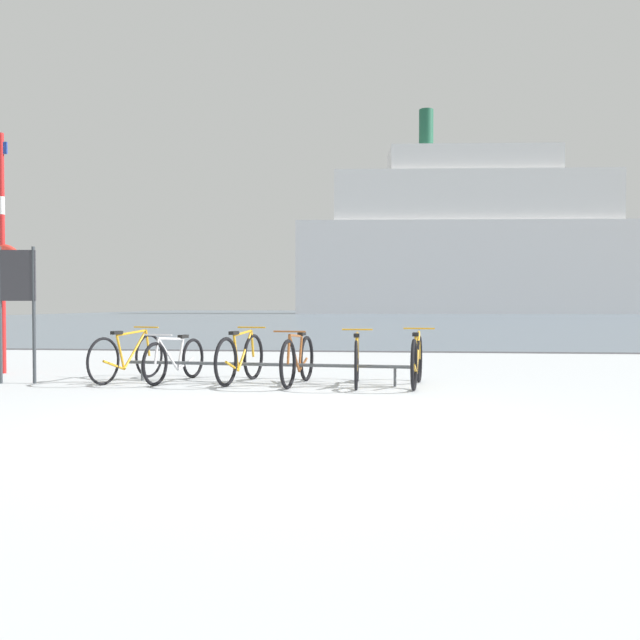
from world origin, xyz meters
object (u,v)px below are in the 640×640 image
object	(u,v)px
bicycle_4	(357,360)
bicycle_5	(417,360)
info_sign	(17,291)
bicycle_2	(240,358)
rescue_post	(3,259)
bicycle_3	(298,360)
ferry_ship	(478,245)
bicycle_1	(175,360)
bicycle_0	(128,357)

from	to	relation	value
bicycle_4	bicycle_5	size ratio (longest dim) A/B	1.02
info_sign	bicycle_2	bearing A→B (deg)	6.55
bicycle_5	rescue_post	distance (m)	7.15
bicycle_3	ferry_ship	xyz separation A→B (m)	(13.32, 76.12, 8.37)
bicycle_1	bicycle_2	xyz separation A→B (m)	(1.02, -0.06, 0.04)
bicycle_0	bicycle_4	distance (m)	3.51
rescue_post	ferry_ship	xyz separation A→B (m)	(18.50, 75.01, 6.80)
info_sign	bicycle_1	bearing A→B (deg)	10.92
bicycle_3	ferry_ship	size ratio (longest dim) A/B	0.04
bicycle_3	bicycle_4	xyz separation A→B (m)	(0.86, -0.00, 0.00)
bicycle_1	info_sign	world-z (taller)	info_sign
bicycle_2	bicycle_4	xyz separation A→B (m)	(1.74, -0.16, -0.01)
rescue_post	ferry_ship	bearing A→B (deg)	76.15
bicycle_1	bicycle_4	world-z (taller)	bicycle_4
bicycle_0	info_sign	distance (m)	1.86
info_sign	rescue_post	bearing A→B (deg)	127.59
bicycle_2	info_sign	bearing A→B (deg)	-173.45
bicycle_5	rescue_post	world-z (taller)	rescue_post
bicycle_4	rescue_post	distance (m)	6.33
bicycle_1	bicycle_2	bearing A→B (deg)	-3.26
bicycle_1	ferry_ship	bearing A→B (deg)	78.66
bicycle_5	bicycle_0	bearing A→B (deg)	176.95
bicycle_4	bicycle_5	xyz separation A→B (m)	(0.86, -0.01, 0.01)
bicycle_3	bicycle_4	bearing A→B (deg)	-0.28
bicycle_1	ferry_ship	size ratio (longest dim) A/B	0.04
bicycle_0	bicycle_2	size ratio (longest dim) A/B	1.04
bicycle_0	ferry_ship	distance (m)	78.01
bicycle_0	bicycle_5	size ratio (longest dim) A/B	1.02
bicycle_4	info_sign	size ratio (longest dim) A/B	0.84
bicycle_3	info_sign	size ratio (longest dim) A/B	0.82
bicycle_2	rescue_post	xyz separation A→B (m)	(-4.30, 0.96, 1.56)
bicycle_0	bicycle_2	distance (m)	1.76
rescue_post	bicycle_3	bearing A→B (deg)	-12.12
bicycle_3	bicycle_4	size ratio (longest dim) A/B	0.97
bicycle_2	bicycle_3	distance (m)	0.89
bicycle_1	bicycle_3	size ratio (longest dim) A/B	1.00
bicycle_0	bicycle_4	bearing A→B (deg)	-3.67
bicycle_4	info_sign	bearing A→B (deg)	-177.49
bicycle_2	bicycle_3	xyz separation A→B (m)	(0.88, -0.15, -0.01)
info_sign	bicycle_4	bearing A→B (deg)	2.51
bicycle_3	bicycle_5	world-z (taller)	bicycle_5
bicycle_2	bicycle_3	size ratio (longest dim) A/B	0.99
bicycle_3	info_sign	distance (m)	4.27
bicycle_1	bicycle_5	bearing A→B (deg)	-3.51
bicycle_2	bicycle_5	size ratio (longest dim) A/B	0.98
bicycle_2	rescue_post	world-z (taller)	rescue_post
bicycle_2	info_sign	xyz separation A→B (m)	(-3.27, -0.38, 1.00)
bicycle_1	bicycle_5	xyz separation A→B (m)	(3.61, -0.22, 0.04)
bicycle_1	bicycle_3	distance (m)	1.91
bicycle_4	info_sign	xyz separation A→B (m)	(-5.01, -0.22, 1.01)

